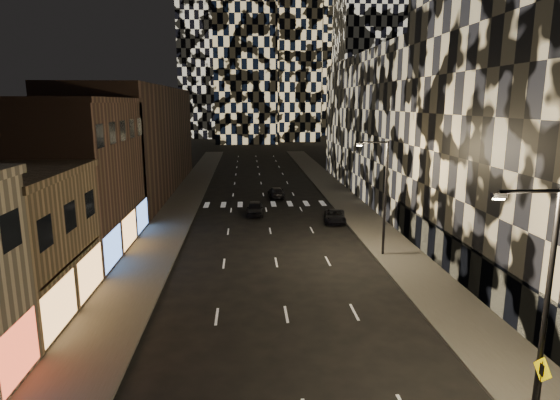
{
  "coord_description": "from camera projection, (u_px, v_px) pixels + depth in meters",
  "views": [
    {
      "loc": [
        -2.17,
        -5.03,
        12.03
      ],
      "look_at": [
        -0.1,
        23.68,
        6.0
      ],
      "focal_mm": 30.0,
      "sensor_mm": 36.0,
      "label": 1
    }
  ],
  "objects": [
    {
      "name": "midrise_base",
      "position": [
        459.0,
        259.0,
        32.01
      ],
      "size": [
        0.6,
        25.0,
        3.0
      ],
      "primitive_type": "cube",
      "color": "#383838",
      "rests_on": "ground"
    },
    {
      "name": "ped_sign",
      "position": [
        541.0,
        381.0,
        16.86
      ],
      "size": [
        0.08,
        0.98,
        2.96
      ],
      "rotation": [
        0.0,
        0.0,
        0.01
      ],
      "color": "black",
      "rests_on": "sidewalk_right"
    },
    {
      "name": "car_dark_midlane",
      "position": [
        255.0,
        208.0,
        50.77
      ],
      "size": [
        1.92,
        4.4,
        1.48
      ],
      "primitive_type": "imported",
      "rotation": [
        0.0,
        0.0,
        -0.04
      ],
      "color": "black",
      "rests_on": "ground"
    },
    {
      "name": "streetlight_far",
      "position": [
        382.0,
        190.0,
        36.31
      ],
      "size": [
        2.55,
        0.25,
        9.0
      ],
      "color": "black",
      "rests_on": "sidewalk_right"
    },
    {
      "name": "streetlight_near",
      "position": [
        542.0,
        292.0,
        16.79
      ],
      "size": [
        2.55,
        0.25,
        9.0
      ],
      "color": "black",
      "rests_on": "sidewalk_right"
    },
    {
      "name": "retail_filler_left",
      "position": [
        137.0,
        140.0,
        63.47
      ],
      "size": [
        10.0,
        40.0,
        14.0
      ],
      "primitive_type": "cube",
      "color": "brown",
      "rests_on": "ground"
    },
    {
      "name": "curb_left",
      "position": [
        199.0,
        204.0,
        55.77
      ],
      "size": [
        0.2,
        120.0,
        0.15
      ],
      "primitive_type": "cube",
      "color": "#4C4C47",
      "rests_on": "ground"
    },
    {
      "name": "sidewalk_left",
      "position": [
        181.0,
        205.0,
        55.62
      ],
      "size": [
        4.0,
        120.0,
        0.15
      ],
      "primitive_type": "cube",
      "color": "#47443F",
      "rests_on": "ground"
    },
    {
      "name": "car_dark_rightlane",
      "position": [
        335.0,
        216.0,
        47.71
      ],
      "size": [
        2.65,
        4.7,
        1.24
      ],
      "primitive_type": "imported",
      "rotation": [
        0.0,
        0.0,
        -0.14
      ],
      "color": "black",
      "rests_on": "ground"
    },
    {
      "name": "car_dark_oncoming",
      "position": [
        276.0,
        192.0,
        59.95
      ],
      "size": [
        2.02,
        4.76,
        1.37
      ],
      "primitive_type": "imported",
      "rotation": [
        0.0,
        0.0,
        3.16
      ],
      "color": "black",
      "rests_on": "ground"
    },
    {
      "name": "retail_brown",
      "position": [
        63.0,
        178.0,
        37.81
      ],
      "size": [
        10.0,
        15.0,
        12.0
      ],
      "primitive_type": "cube",
      "color": "brown",
      "rests_on": "ground"
    },
    {
      "name": "midrise_filler_right",
      "position": [
        411.0,
        125.0,
        62.74
      ],
      "size": [
        16.0,
        40.0,
        18.0
      ],
      "primitive_type": "cube",
      "color": "#232326",
      "rests_on": "ground"
    },
    {
      "name": "curb_right",
      "position": [
        330.0,
        202.0,
        56.88
      ],
      "size": [
        0.2,
        120.0,
        0.15
      ],
      "primitive_type": "cube",
      "color": "#4C4C47",
      "rests_on": "ground"
    },
    {
      "name": "sidewalk_right",
      "position": [
        347.0,
        202.0,
        57.03
      ],
      "size": [
        4.0,
        120.0,
        0.15
      ],
      "primitive_type": "cube",
      "color": "#47443F",
      "rests_on": "ground"
    }
  ]
}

